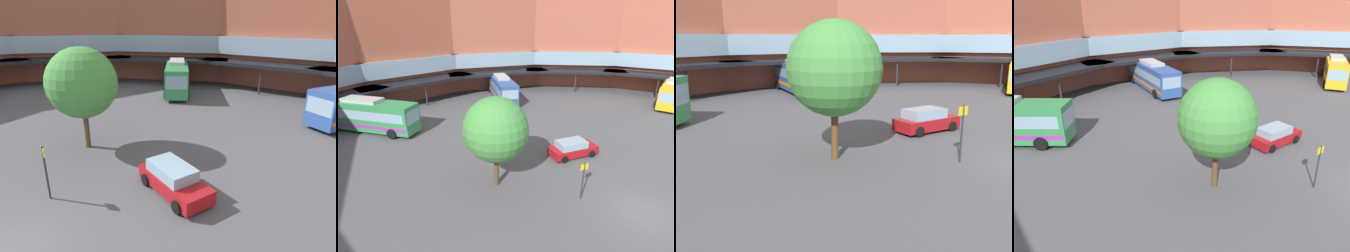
# 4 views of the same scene
# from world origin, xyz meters

# --- Properties ---
(station_building) EXTENTS (81.70, 46.12, 16.35)m
(station_building) POSITION_xyz_m (0.00, 22.26, 7.77)
(station_building) COLOR #AD5942
(station_building) RESTS_ON ground
(bus_3) EXTENTS (9.70, 10.53, 3.63)m
(bus_3) POSITION_xyz_m (15.72, 23.33, 1.84)
(bus_3) COLOR #2D519E
(bus_3) RESTS_ON ground
(parked_car) EXTENTS (4.67, 3.91, 1.53)m
(parked_car) POSITION_xyz_m (4.53, 6.75, 0.74)
(parked_car) COLOR #A51419
(parked_car) RESTS_ON ground
(plaza_tree) EXTENTS (4.70, 4.70, 6.95)m
(plaza_tree) POSITION_xyz_m (-3.17, 9.65, 4.59)
(plaza_tree) COLOR brown
(plaza_tree) RESTS_ON ground
(stop_sign_post) EXTENTS (0.52, 0.36, 2.91)m
(stop_sign_post) POSITION_xyz_m (-1.04, 3.77, 1.76)
(stop_sign_post) COLOR #2D2D33
(stop_sign_post) RESTS_ON ground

